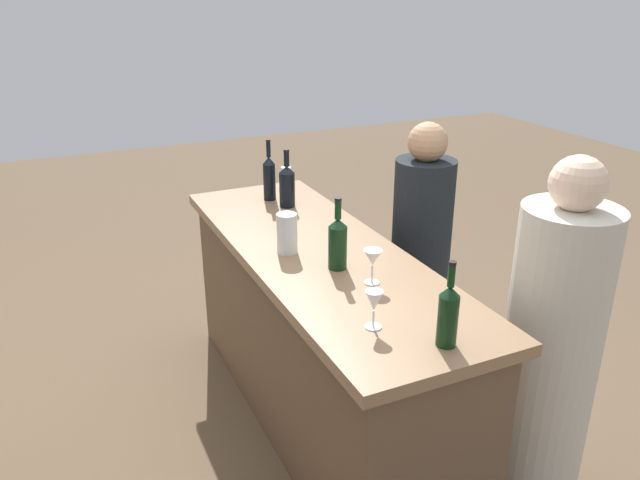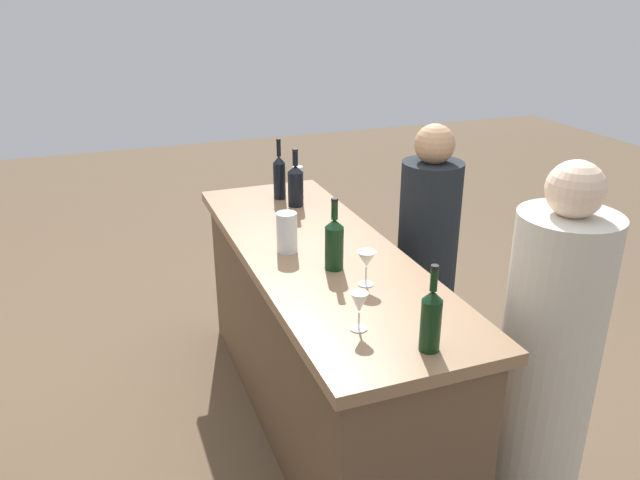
# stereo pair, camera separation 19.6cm
# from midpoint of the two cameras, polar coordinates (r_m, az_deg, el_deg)

# --- Properties ---
(ground_plane) EXTENTS (12.00, 12.00, 0.00)m
(ground_plane) POSITION_cam_midpoint_polar(r_m,az_deg,el_deg) (3.32, 1.75, -15.60)
(ground_plane) COLOR brown
(bar_counter) EXTENTS (2.08, 0.69, 0.91)m
(bar_counter) POSITION_cam_midpoint_polar(r_m,az_deg,el_deg) (3.06, 1.86, -8.78)
(bar_counter) COLOR brown
(bar_counter) RESTS_ON ground
(wine_bottle_leftmost_dark_green) EXTENTS (0.07, 0.07, 0.31)m
(wine_bottle_leftmost_dark_green) POSITION_cam_midpoint_polar(r_m,az_deg,el_deg) (2.10, 12.68, -7.00)
(wine_bottle_leftmost_dark_green) COLOR black
(wine_bottle_leftmost_dark_green) RESTS_ON bar_counter
(wine_bottle_second_left_dark_green) EXTENTS (0.08, 0.08, 0.31)m
(wine_bottle_second_left_dark_green) POSITION_cam_midpoint_polar(r_m,az_deg,el_deg) (2.63, 3.43, -0.26)
(wine_bottle_second_left_dark_green) COLOR black
(wine_bottle_second_left_dark_green) RESTS_ON bar_counter
(wine_bottle_center_near_black) EXTENTS (0.08, 0.08, 0.32)m
(wine_bottle_center_near_black) POSITION_cam_midpoint_polar(r_m,az_deg,el_deg) (3.38, -0.56, 5.03)
(wine_bottle_center_near_black) COLOR black
(wine_bottle_center_near_black) RESTS_ON bar_counter
(wine_bottle_second_right_near_black) EXTENTS (0.07, 0.07, 0.34)m
(wine_bottle_second_right_near_black) POSITION_cam_midpoint_polar(r_m,az_deg,el_deg) (3.50, -2.10, 5.79)
(wine_bottle_second_right_near_black) COLOR black
(wine_bottle_second_right_near_black) RESTS_ON bar_counter
(wine_glass_near_left) EXTENTS (0.07, 0.07, 0.14)m
(wine_glass_near_left) POSITION_cam_midpoint_polar(r_m,az_deg,el_deg) (3.66, -0.49, 5.98)
(wine_glass_near_left) COLOR white
(wine_glass_near_left) RESTS_ON bar_counter
(wine_glass_near_center) EXTENTS (0.08, 0.08, 0.14)m
(wine_glass_near_center) POSITION_cam_midpoint_polar(r_m,az_deg,el_deg) (2.50, 6.47, -1.88)
(wine_glass_near_center) COLOR white
(wine_glass_near_center) RESTS_ON bar_counter
(wine_glass_near_right) EXTENTS (0.06, 0.06, 0.14)m
(wine_glass_near_right) POSITION_cam_midpoint_polar(r_m,az_deg,el_deg) (2.19, 6.15, -5.84)
(wine_glass_near_right) COLOR white
(wine_glass_near_right) RESTS_ON bar_counter
(water_pitcher) EXTENTS (0.09, 0.09, 0.18)m
(water_pitcher) POSITION_cam_midpoint_polar(r_m,az_deg,el_deg) (2.80, -1.03, 0.67)
(water_pitcher) COLOR silver
(water_pitcher) RESTS_ON bar_counter
(person_left_guest) EXTENTS (0.36, 0.36, 1.42)m
(person_left_guest) POSITION_cam_midpoint_polar(r_m,az_deg,el_deg) (3.32, 11.23, -2.65)
(person_left_guest) COLOR black
(person_left_guest) RESTS_ON ground
(person_center_guest) EXTENTS (0.49, 0.49, 1.47)m
(person_center_guest) POSITION_cam_midpoint_polar(r_m,az_deg,el_deg) (2.70, 21.96, -9.93)
(person_center_guest) COLOR beige
(person_center_guest) RESTS_ON ground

